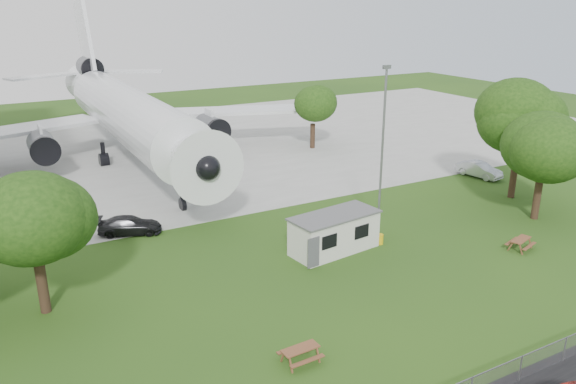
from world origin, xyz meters
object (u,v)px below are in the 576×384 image
picnic_west (300,362)px  picnic_east (520,249)px  site_cabin (334,233)px  airliner (125,110)px

picnic_west → picnic_east: same height
site_cabin → picnic_west: (-8.21, -9.63, -1.31)m
site_cabin → airliner: bearing=102.1°
picnic_west → airliner: bearing=85.0°
airliner → picnic_west: size_ratio=26.52×
picnic_west → site_cabin: bearing=47.2°
airliner → site_cabin: bearing=-77.9°
picnic_west → picnic_east: bearing=8.4°
picnic_east → airliner: bearing=99.5°
site_cabin → picnic_west: site_cabin is taller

